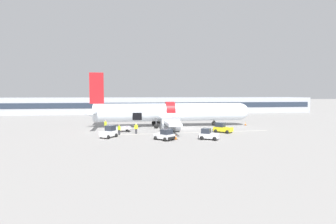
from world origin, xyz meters
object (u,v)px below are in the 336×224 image
object	(u,v)px
baggage_tug_lead	(222,128)
ground_crew_loader_a	(119,129)
ground_crew_driver	(106,125)
ground_crew_loader_b	(136,128)
baggage_cart_loading	(122,129)
baggage_tug_rear	(208,135)
airplane	(168,113)
baggage_tug_mid	(165,135)
baggage_tug_spare	(109,133)
suitcase_on_tarmac_upright	(107,130)

from	to	relation	value
baggage_tug_lead	ground_crew_loader_a	world-z (taller)	baggage_tug_lead
ground_crew_loader_a	ground_crew_driver	distance (m)	5.24
ground_crew_loader_b	baggage_cart_loading	bearing A→B (deg)	135.04
baggage_tug_rear	ground_crew_loader_b	size ratio (longest dim) A/B	1.79
baggage_tug_lead	ground_crew_loader_b	size ratio (longest dim) A/B	1.89
ground_crew_loader_b	airplane	bearing A→B (deg)	53.54
baggage_cart_loading	ground_crew_driver	size ratio (longest dim) A/B	2.08
ground_crew_loader_b	ground_crew_driver	world-z (taller)	ground_crew_driver
baggage_tug_mid	ground_crew_driver	bearing A→B (deg)	131.25
ground_crew_loader_b	baggage_tug_spare	bearing A→B (deg)	-141.47
baggage_tug_spare	baggage_tug_mid	bearing A→B (deg)	-22.05
baggage_tug_rear	ground_crew_loader_a	distance (m)	13.92
baggage_tug_rear	baggage_tug_mid	bearing A→B (deg)	175.54
baggage_tug_spare	baggage_tug_lead	bearing A→B (deg)	8.00
baggage_tug_spare	ground_crew_loader_a	size ratio (longest dim) A/B	1.84
baggage_tug_spare	ground_crew_loader_b	size ratio (longest dim) A/B	1.76
baggage_tug_rear	ground_crew_loader_b	xyz separation A→B (m)	(-9.88, 6.78, 0.22)
baggage_tug_lead	suitcase_on_tarmac_upright	distance (m)	19.31
baggage_tug_lead	baggage_cart_loading	distance (m)	16.65
airplane	baggage_tug_mid	distance (m)	15.10
airplane	baggage_cart_loading	xyz separation A→B (m)	(-8.54, -6.18, -2.21)
ground_crew_driver	baggage_cart_loading	bearing A→B (deg)	-29.83
baggage_tug_rear	baggage_cart_loading	size ratio (longest dim) A/B	0.78
baggage_tug_mid	baggage_tug_lead	bearing A→B (deg)	28.94
airplane	baggage_tug_mid	xyz separation A→B (m)	(-2.43, -14.76, -2.03)
ground_crew_loader_b	baggage_tug_mid	bearing A→B (deg)	-58.74
baggage_tug_lead	baggage_tug_rear	world-z (taller)	baggage_tug_lead
baggage_cart_loading	ground_crew_driver	bearing A→B (deg)	150.17
baggage_tug_lead	ground_crew_loader_b	world-z (taller)	ground_crew_loader_b
baggage_tug_spare	ground_crew_driver	distance (m)	7.17
baggage_tug_spare	ground_crew_loader_a	xyz separation A→B (m)	(1.33, 2.47, 0.11)
baggage_tug_lead	ground_crew_loader_b	distance (m)	14.13
airplane	ground_crew_loader_a	xyz separation A→B (m)	(-8.88, -9.15, -1.86)
baggage_cart_loading	ground_crew_loader_b	size ratio (longest dim) A/B	2.29
airplane	ground_crew_loader_a	size ratio (longest dim) A/B	20.28
ground_crew_loader_b	baggage_tug_lead	bearing A→B (deg)	-2.48
airplane	ground_crew_driver	xyz separation A→B (m)	(-11.39, -4.55, -1.73)
baggage_tug_rear	baggage_tug_spare	size ratio (longest dim) A/B	1.02
baggage_tug_rear	suitcase_on_tarmac_upright	bearing A→B (deg)	146.29
baggage_tug_lead	suitcase_on_tarmac_upright	xyz separation A→B (m)	(-18.95, 3.66, -0.46)
airplane	ground_crew_driver	world-z (taller)	airplane
baggage_tug_lead	baggage_cart_loading	size ratio (longest dim) A/B	0.82
baggage_tug_mid	baggage_tug_rear	size ratio (longest dim) A/B	1.02
baggage_tug_mid	airplane	bearing A→B (deg)	80.66
baggage_tug_rear	airplane	bearing A→B (deg)	103.40
baggage_tug_lead	baggage_tug_rear	size ratio (longest dim) A/B	1.05
baggage_cart_loading	airplane	bearing A→B (deg)	35.91
baggage_tug_mid	ground_crew_loader_b	xyz separation A→B (m)	(-3.83, 6.30, 0.21)
baggage_tug_spare	baggage_cart_loading	bearing A→B (deg)	72.88
baggage_tug_rear	ground_crew_driver	world-z (taller)	ground_crew_driver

